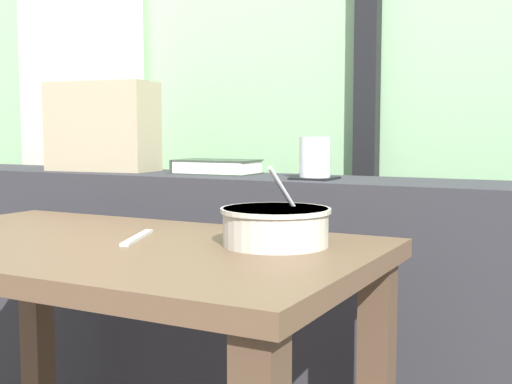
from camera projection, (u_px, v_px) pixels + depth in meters
name	position (u px, v px, depth m)	size (l,w,h in m)	color
curtain_left_panel	(78.00, 43.00, 2.49)	(0.56, 0.06, 2.50)	beige
window_divider_post	(368.00, 4.00, 1.99)	(0.07, 0.05, 2.60)	black
dark_console_ledge	(247.00, 325.00, 1.78)	(2.80, 0.28, 0.80)	#2D2D33
breakfast_table	(110.00, 312.00, 1.25)	(0.99, 0.59, 0.72)	brown
coaster_square	(315.00, 178.00, 1.62)	(0.10, 0.10, 0.01)	black
juice_glass	(315.00, 158.00, 1.62)	(0.08, 0.08, 0.10)	white
closed_book	(216.00, 167.00, 1.82)	(0.23, 0.14, 0.04)	#334233
throw_pillow	(103.00, 127.00, 1.96)	(0.32, 0.14, 0.26)	tan
soup_bowl	(276.00, 227.00, 1.19)	(0.20, 0.20, 0.14)	#BCB7A8
fork_utensil	(137.00, 237.00, 1.26)	(0.02, 0.17, 0.01)	silver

